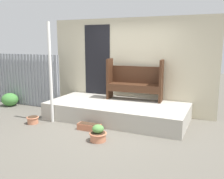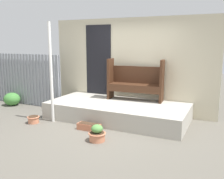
# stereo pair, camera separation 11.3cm
# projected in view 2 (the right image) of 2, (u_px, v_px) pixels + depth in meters

# --- Properties ---
(ground_plane) EXTENTS (24.00, 24.00, 0.00)m
(ground_plane) POSITION_uv_depth(u_px,v_px,m) (106.00, 129.00, 5.68)
(ground_plane) COLOR #666056
(porch_slab) EXTENTS (3.52, 1.62, 0.42)m
(porch_slab) POSITION_uv_depth(u_px,v_px,m) (117.00, 111.00, 6.39)
(porch_slab) COLOR #B7B2A5
(porch_slab) RESTS_ON ground_plane
(house_wall) EXTENTS (4.72, 0.08, 2.60)m
(house_wall) POSITION_uv_depth(u_px,v_px,m) (128.00, 65.00, 6.95)
(house_wall) COLOR beige
(house_wall) RESTS_ON ground_plane
(fence_corrugated) EXTENTS (2.83, 0.05, 1.59)m
(fence_corrugated) POSITION_uv_depth(u_px,v_px,m) (24.00, 79.00, 7.82)
(fence_corrugated) COLOR gray
(fence_corrugated) RESTS_ON ground_plane
(support_post) EXTENTS (0.07, 0.07, 2.42)m
(support_post) POSITION_uv_depth(u_px,v_px,m) (51.00, 73.00, 6.01)
(support_post) COLOR white
(support_post) RESTS_ON ground_plane
(bench) EXTENTS (1.49, 0.51, 1.09)m
(bench) POSITION_uv_depth(u_px,v_px,m) (136.00, 80.00, 6.62)
(bench) COLOR #422616
(bench) RESTS_ON porch_slab
(flower_pot_left) EXTENTS (0.30, 0.30, 0.17)m
(flower_pot_left) POSITION_uv_depth(u_px,v_px,m) (33.00, 119.00, 6.09)
(flower_pot_left) COLOR tan
(flower_pot_left) RESTS_ON ground_plane
(flower_pot_middle) EXTENTS (0.36, 0.36, 0.34)m
(flower_pot_middle) POSITION_uv_depth(u_px,v_px,m) (97.00, 134.00, 4.98)
(flower_pot_middle) COLOR tan
(flower_pot_middle) RESTS_ON ground_plane
(planter_box_rect) EXTENTS (0.53, 0.20, 0.15)m
(planter_box_rect) POSITION_uv_depth(u_px,v_px,m) (89.00, 127.00, 5.61)
(planter_box_rect) COLOR #C67251
(planter_box_rect) RESTS_ON ground_plane
(shrub_by_fence) EXTENTS (0.52, 0.47, 0.40)m
(shrub_by_fence) POSITION_uv_depth(u_px,v_px,m) (12.00, 99.00, 7.77)
(shrub_by_fence) COLOR #478C3D
(shrub_by_fence) RESTS_ON ground_plane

